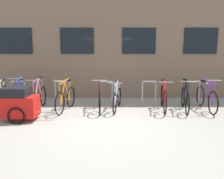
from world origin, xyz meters
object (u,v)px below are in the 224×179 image
bicycle_maroon (100,98)px  bicycle_black (186,99)px  bicycle_purple (207,98)px  bicycle_blue (21,98)px  bicycle_white (2,98)px  bike_trailer (20,103)px  bicycle_red (164,98)px  bicycle_orange (66,99)px  bicycle_pink (39,98)px  bicycle_silver (117,98)px

bicycle_maroon → bicycle_black: bearing=-1.8°
bicycle_purple → bicycle_blue: (-5.99, -0.04, -0.01)m
bicycle_black → bicycle_white: 5.90m
bicycle_purple → bike_trailer: 5.68m
bicycle_black → bicycle_red: (-0.67, 0.09, 0.01)m
bicycle_white → bike_trailer: bicycle_white is taller
bicycle_orange → bicycle_pink: bicycle_orange is taller
bicycle_silver → bicycle_white: bearing=-178.7°
bicycle_blue → bicycle_white: size_ratio=0.95×
bicycle_red → bicycle_white: (-5.23, -0.05, 0.01)m
bicycle_black → bicycle_pink: bicycle_pink is taller
bicycle_black → bicycle_purple: size_ratio=0.94×
bicycle_silver → bicycle_black: size_ratio=1.02×
bicycle_maroon → bicycle_orange: size_ratio=1.08×
bicycle_red → bicycle_orange: size_ratio=1.08×
bicycle_blue → bicycle_pink: 0.57m
bicycle_black → bike_trailer: size_ratio=1.16×
bicycle_black → bicycle_orange: bicycle_orange is taller
bicycle_blue → bicycle_pink: (0.57, 0.07, 0.01)m
bicycle_red → bicycle_orange: (-3.14, -0.10, -0.01)m
bicycle_red → bicycle_purple: bicycle_purple is taller
bicycle_black → bicycle_white: bicycle_black is taller
bicycle_maroon → bicycle_white: bicycle_maroon is taller
bicycle_silver → bike_trailer: bicycle_silver is taller
bike_trailer → bicycle_blue: bearing=111.7°
bicycle_pink → bicycle_purple: bearing=-0.3°
bicycle_red → bicycle_blue: bicycle_blue is taller
bicycle_white → bike_trailer: bearing=-45.3°
bike_trailer → bicycle_purple: bearing=11.3°
bicycle_black → bicycle_silver: bearing=176.5°
bicycle_maroon → bicycle_white: (-3.15, -0.04, 0.00)m
bicycle_red → bicycle_maroon: bearing=-179.8°
bicycle_maroon → bicycle_purple: size_ratio=1.00×
bicycle_maroon → bicycle_blue: size_ratio=1.09×
bicycle_white → bicycle_silver: bearing=1.3°
bicycle_purple → bicycle_pink: bearing=179.7°
bicycle_red → bicycle_white: 5.23m
bicycle_purple → bicycle_orange: bicycle_orange is taller
bicycle_white → bike_trailer: size_ratio=1.20×
bicycle_red → bicycle_pink: size_ratio=1.01×
bicycle_purple → bicycle_orange: bearing=-178.5°
bicycle_white → bicycle_blue: bearing=1.6°
bicycle_maroon → bicycle_black: bicycle_maroon is taller
bicycle_maroon → bicycle_white: size_ratio=1.04×
bicycle_orange → bicycle_pink: size_ratio=0.93×
bicycle_silver → bicycle_purple: size_ratio=0.95×
bicycle_silver → bicycle_maroon: bearing=-175.4°
bicycle_blue → bicycle_white: (-0.62, -0.02, 0.02)m
bicycle_pink → bicycle_black: bearing=-1.6°
bicycle_black → bicycle_red: size_ratio=0.94×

